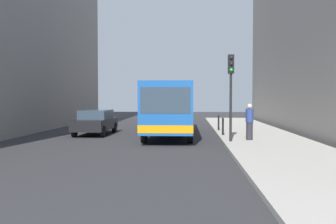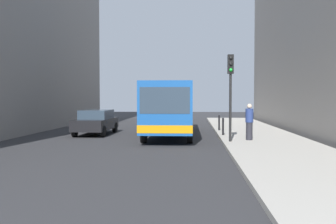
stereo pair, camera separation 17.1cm
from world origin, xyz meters
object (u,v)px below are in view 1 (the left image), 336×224
bollard_near (223,126)px  bus (170,106)px  car_beside_bus (96,122)px  traffic_light (231,81)px  pedestrian_near_signal (250,122)px  bollard_mid (219,123)px

bollard_near → bus: bearing=154.5°
car_beside_bus → bollard_near: size_ratio=4.66×
bus → traffic_light: traffic_light is taller
traffic_light → bollard_near: size_ratio=4.32×
bus → traffic_light: bearing=124.0°
traffic_light → pedestrian_near_signal: size_ratio=2.31×
car_beside_bus → bollard_near: bearing=170.2°
traffic_light → bollard_mid: 6.66m
bus → car_beside_bus: (-4.51, -0.00, -0.94)m
traffic_light → bollard_near: (-0.10, 3.04, -2.38)m
car_beside_bus → pedestrian_near_signal: bearing=157.3°
bus → car_beside_bus: bearing=-0.7°
traffic_light → bollard_mid: bearing=90.9°
bus → traffic_light: 5.59m
bus → bollard_mid: bus is taller
bollard_mid → car_beside_bus: bearing=-166.8°
bus → pedestrian_near_signal: 5.61m
bollard_mid → pedestrian_near_signal: bearing=-78.8°
traffic_light → bollard_near: bearing=91.9°
bollard_mid → bus: bearing=-149.7°
bus → traffic_light: (3.10, -4.47, 1.28)m
bus → car_beside_bus: size_ratio=2.49×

